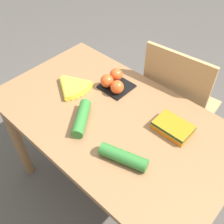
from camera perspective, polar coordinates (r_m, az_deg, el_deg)
The scene contains 8 objects.
ground_plane at distance 1.88m, azimuth 0.00°, elevation -16.63°, with size 12.00×12.00×0.00m, color #4C4742.
dining_table at distance 1.36m, azimuth 0.00°, elevation -4.45°, with size 1.21×0.71×0.75m.
chair at distance 1.73m, azimuth 13.82°, elevation 1.09°, with size 0.46×0.44×0.95m.
banana_bunch at distance 1.43m, azimuth -8.80°, elevation 5.82°, with size 0.19×0.19×0.04m.
tomato_pack at distance 1.40m, azimuth 0.43°, elevation 6.59°, with size 0.15×0.15×0.08m.
carrot_bag at distance 1.22m, azimuth 13.16°, elevation -3.17°, with size 0.17×0.11×0.04m.
cucumber_near at distance 1.09m, azimuth 2.49°, elevation -9.77°, with size 0.21×0.11×0.06m.
cucumber_far at distance 1.23m, azimuth -6.66°, elevation -1.34°, with size 0.17×0.20×0.06m.
Camera 1 is at (0.59, -0.63, 1.67)m, focal length 42.00 mm.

